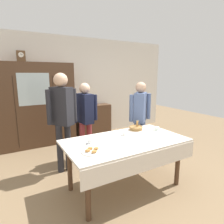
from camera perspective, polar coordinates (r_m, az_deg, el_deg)
ground_plane at (r=3.32m, az=1.83°, el=-20.01°), size 12.00×12.00×0.00m
back_wall at (r=5.29m, az=-13.43°, el=6.98°), size 6.40×0.10×2.70m
dining_table at (r=2.84m, az=4.44°, el=-10.51°), size 1.79×0.98×0.78m
wall_cabinet at (r=4.86m, az=-22.44°, el=1.86°), size 1.88×0.46×1.99m
mantel_clock at (r=4.79m, az=-25.81°, el=14.91°), size 0.18×0.11×0.24m
bookshelf_low at (r=5.43m, az=-5.50°, el=-2.43°), size 0.95×0.35×0.87m
book_stack at (r=5.34m, az=-5.61°, el=2.76°), size 0.18×0.21×0.12m
tea_cup_center at (r=3.01m, az=3.91°, el=-6.61°), size 0.13×0.13×0.06m
tea_cup_front_edge at (r=3.36m, az=13.41°, el=-4.96°), size 0.13×0.13×0.06m
tea_cup_near_right at (r=2.69m, az=-6.58°, el=-8.87°), size 0.13×0.13×0.06m
bread_basket at (r=3.33m, az=7.23°, el=-4.75°), size 0.24×0.24×0.16m
pastry_plate at (r=2.42m, az=-5.96°, el=-11.60°), size 0.28×0.28×0.05m
spoon_near_right at (r=3.00m, az=9.27°, el=-7.28°), size 0.12×0.02×0.01m
spoon_far_left at (r=3.00m, az=15.33°, el=-7.58°), size 0.12×0.02×0.01m
spoon_near_left at (r=2.55m, az=5.85°, el=-10.59°), size 0.12×0.02×0.01m
person_by_cabinet at (r=3.86m, az=8.48°, el=-0.30°), size 0.52×0.39×1.58m
person_behind_table_left at (r=3.79m, az=-8.07°, el=-0.68°), size 0.52×0.38×1.56m
person_near_right_end at (r=3.35m, az=-14.78°, el=-0.23°), size 0.52×0.41×1.75m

